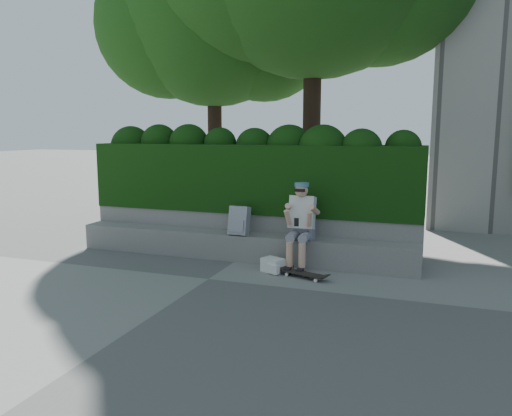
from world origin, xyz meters
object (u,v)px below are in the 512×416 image
at_px(person, 301,222).
at_px(skateboard, 304,274).
at_px(backpack_plaid, 239,221).
at_px(backpack_ground, 273,265).

distance_m(person, skateboard, 0.89).
bearing_deg(skateboard, person, 127.52).
xyz_separation_m(person, backpack_plaid, (-1.09, 0.08, -0.06)).
xyz_separation_m(backpack_plaid, backpack_ground, (0.75, -0.46, -0.58)).
relative_size(backpack_plaid, backpack_ground, 1.45).
relative_size(person, backpack_ground, 4.13).
distance_m(backpack_plaid, backpack_ground, 1.05).
xyz_separation_m(person, backpack_ground, (-0.35, -0.38, -0.64)).
distance_m(skateboard, backpack_ground, 0.56).
bearing_deg(person, backpack_plaid, 175.74).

